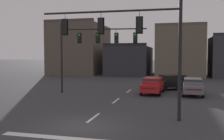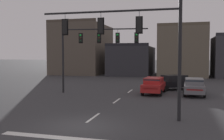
# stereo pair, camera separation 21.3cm
# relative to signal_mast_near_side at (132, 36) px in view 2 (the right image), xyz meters

# --- Properties ---
(ground_plane) EXTENTS (400.00, 400.00, 0.00)m
(ground_plane) POSITION_rel_signal_mast_near_side_xyz_m (-2.30, -2.47, -4.88)
(ground_plane) COLOR #353538
(stop_bar_paint) EXTENTS (6.40, 0.50, 0.01)m
(stop_bar_paint) POSITION_rel_signal_mast_near_side_xyz_m (-2.30, -4.47, -4.88)
(stop_bar_paint) COLOR silver
(stop_bar_paint) RESTS_ON ground
(lane_centreline) EXTENTS (0.16, 26.40, 0.01)m
(lane_centreline) POSITION_rel_signal_mast_near_side_xyz_m (-2.30, -0.47, -4.88)
(lane_centreline) COLOR silver
(lane_centreline) RESTS_ON ground
(signal_mast_near_side) EXTENTS (8.46, 0.47, 7.02)m
(signal_mast_near_side) POSITION_rel_signal_mast_near_side_xyz_m (0.00, 0.00, 0.00)
(signal_mast_near_side) COLOR black
(signal_mast_near_side) RESTS_ON ground
(signal_mast_far_side) EXTENTS (8.53, 1.29, 7.03)m
(signal_mast_far_side) POSITION_rel_signal_mast_near_side_xyz_m (-5.75, 9.17, 0.06)
(signal_mast_far_side) COLOR black
(signal_mast_far_side) RESTS_ON ground
(car_lot_nearside) EXTENTS (2.14, 4.55, 1.61)m
(car_lot_nearside) POSITION_rel_signal_mast_near_side_xyz_m (0.31, 10.23, -4.02)
(car_lot_nearside) COLOR #A81E1E
(car_lot_nearside) RESTS_ON ground
(car_lot_middle) EXTENTS (2.03, 4.50, 1.61)m
(car_lot_middle) POSITION_rel_signal_mast_near_side_xyz_m (4.08, 10.29, -4.02)
(car_lot_middle) COLOR slate
(car_lot_middle) RESTS_ON ground
(car_lot_farside) EXTENTS (4.62, 4.04, 1.61)m
(car_lot_farside) POSITION_rel_signal_mast_near_side_xyz_m (2.08, 13.84, -4.02)
(car_lot_farside) COLOR black
(car_lot_farside) RESTS_ON ground
(building_row) EXTENTS (46.10, 13.01, 10.51)m
(building_row) POSITION_rel_signal_mast_near_side_xyz_m (-1.71, 34.85, -0.84)
(building_row) COLOR brown
(building_row) RESTS_ON ground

